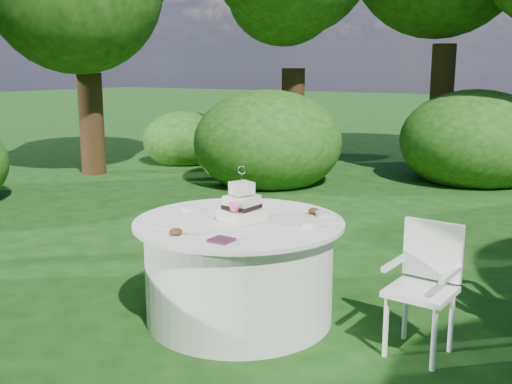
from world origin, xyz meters
TOP-DOWN VIEW (x-y plane):
  - ground at (0.00, 0.00)m, footprint 80.00×80.00m
  - napkins at (0.21, -0.52)m, footprint 0.14×0.14m
  - feather_plume at (-0.31, -0.50)m, footprint 0.48×0.07m
  - table at (0.00, 0.00)m, footprint 1.56×1.56m
  - cake at (0.04, -0.02)m, footprint 0.33×0.33m
  - chair at (1.34, 0.22)m, footprint 0.44×0.43m
  - votives at (0.16, 0.18)m, footprint 1.14×0.50m
  - petal_cups at (0.13, -0.05)m, footprint 0.60×1.12m

SIDE VIEW (x-z plane):
  - ground at x=0.00m, z-range 0.00..0.00m
  - table at x=0.00m, z-range 0.00..0.77m
  - chair at x=1.34m, z-range 0.08..0.96m
  - feather_plume at x=-0.31m, z-range 0.77..0.78m
  - napkins at x=0.21m, z-range 0.77..0.79m
  - votives at x=0.16m, z-range 0.77..0.81m
  - petal_cups at x=0.13m, z-range 0.77..0.82m
  - cake at x=0.04m, z-range 0.68..1.09m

